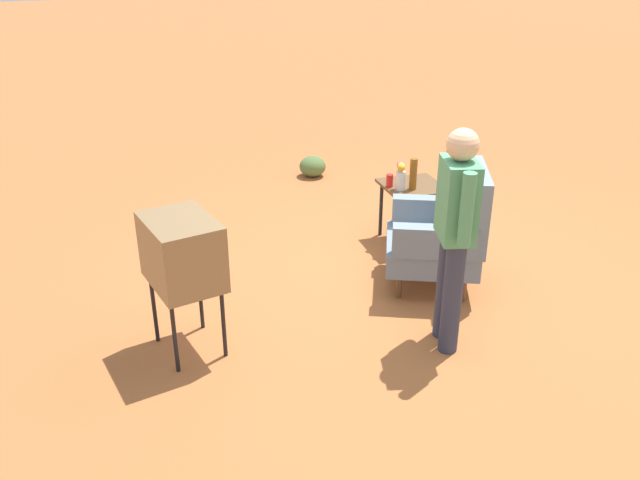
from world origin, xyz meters
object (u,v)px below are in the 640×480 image
(tv_on_stand, at_px, (182,253))
(flower_vase, at_px, (401,175))
(armchair, at_px, (445,232))
(person_standing, at_px, (455,228))
(bottle_tall_amber, at_px, (413,174))
(side_table, at_px, (412,193))
(soda_can_red, at_px, (390,181))

(tv_on_stand, distance_m, flower_vase, 2.43)
(armchair, relative_size, flower_vase, 4.00)
(tv_on_stand, xyz_separation_m, flower_vase, (-1.15, 2.14, -0.04))
(person_standing, relative_size, bottle_tall_amber, 5.47)
(armchair, relative_size, side_table, 1.78)
(flower_vase, bearing_deg, side_table, 116.25)
(person_standing, distance_m, soda_can_red, 1.78)
(person_standing, xyz_separation_m, flower_vase, (-1.63, 0.32, -0.20))
(side_table, bearing_deg, bottle_tall_amber, -26.43)
(side_table, distance_m, flower_vase, 0.30)
(armchair, bearing_deg, flower_vase, -175.67)
(flower_vase, bearing_deg, person_standing, -11.10)
(bottle_tall_amber, height_order, flower_vase, bottle_tall_amber)
(tv_on_stand, xyz_separation_m, bottle_tall_amber, (-1.13, 2.26, -0.04))
(armchair, bearing_deg, bottle_tall_amber, 175.86)
(tv_on_stand, distance_m, soda_can_red, 2.43)
(person_standing, relative_size, flower_vase, 6.19)
(side_table, relative_size, bottle_tall_amber, 1.98)
(soda_can_red, xyz_separation_m, flower_vase, (0.10, 0.06, 0.09))
(tv_on_stand, relative_size, person_standing, 0.63)
(side_table, xyz_separation_m, flower_vase, (0.08, -0.17, 0.23))
(side_table, height_order, soda_can_red, soda_can_red)
(tv_on_stand, relative_size, soda_can_red, 8.44)
(armchair, bearing_deg, side_table, 173.02)
(soda_can_red, bearing_deg, tv_on_stand, -58.89)
(side_table, xyz_separation_m, person_standing, (1.72, -0.49, 0.43))
(person_standing, xyz_separation_m, soda_can_red, (-1.74, 0.26, -0.28))
(bottle_tall_amber, distance_m, flower_vase, 0.12)
(side_table, relative_size, person_standing, 0.36)
(tv_on_stand, bearing_deg, person_standing, 75.06)
(bottle_tall_amber, xyz_separation_m, flower_vase, (-0.02, -0.12, -0.00))
(person_standing, height_order, soda_can_red, person_standing)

